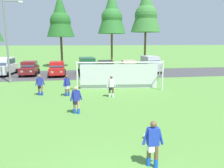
{
  "coord_description": "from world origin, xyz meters",
  "views": [
    {
      "loc": [
        -0.84,
        -4.51,
        4.22
      ],
      "look_at": [
        1.59,
        11.11,
        1.11
      ],
      "focal_mm": 35.16,
      "sensor_mm": 36.0,
      "label": 1
    }
  ],
  "objects_px": {
    "soccer_ball": "(146,136)",
    "player_trailing_back": "(40,85)",
    "parked_car_slot_right": "(129,67)",
    "parked_car_slot_center": "(87,66)",
    "street_lamp": "(9,41)",
    "player_defender_far": "(76,100)",
    "soccer_goal": "(119,75)",
    "parked_car_slot_far_right": "(150,64)",
    "parked_car_slot_center_right": "(106,67)",
    "parked_car_slot_left": "(29,68)",
    "player_winger_left": "(111,87)",
    "player_striker_near": "(153,144)",
    "parked_car_slot_center_left": "(57,69)",
    "player_midfield_center": "(67,86)",
    "parked_car_slot_far_left": "(4,66)"
  },
  "relations": [
    {
      "from": "soccer_ball",
      "to": "player_trailing_back",
      "type": "distance_m",
      "value": 10.57
    },
    {
      "from": "parked_car_slot_right",
      "to": "parked_car_slot_center",
      "type": "bearing_deg",
      "value": -175.63
    },
    {
      "from": "player_trailing_back",
      "to": "street_lamp",
      "type": "xyz_separation_m",
      "value": [
        -3.81,
        6.16,
        3.39
      ]
    },
    {
      "from": "player_defender_far",
      "to": "soccer_goal",
      "type": "bearing_deg",
      "value": 59.15
    },
    {
      "from": "soccer_goal",
      "to": "parked_car_slot_far_right",
      "type": "bearing_deg",
      "value": 58.47
    },
    {
      "from": "soccer_goal",
      "to": "player_trailing_back",
      "type": "xyz_separation_m",
      "value": [
        -6.59,
        -1.39,
        -0.47
      ]
    },
    {
      "from": "parked_car_slot_center",
      "to": "parked_car_slot_center_right",
      "type": "xyz_separation_m",
      "value": [
        2.38,
        0.27,
        -0.24
      ]
    },
    {
      "from": "parked_car_slot_center_right",
      "to": "soccer_ball",
      "type": "bearing_deg",
      "value": -92.03
    },
    {
      "from": "soccer_ball",
      "to": "street_lamp",
      "type": "bearing_deg",
      "value": 122.87
    },
    {
      "from": "parked_car_slot_left",
      "to": "parked_car_slot_center",
      "type": "distance_m",
      "value": 7.22
    },
    {
      "from": "player_winger_left",
      "to": "parked_car_slot_left",
      "type": "height_order",
      "value": "parked_car_slot_left"
    },
    {
      "from": "soccer_ball",
      "to": "player_striker_near",
      "type": "height_order",
      "value": "player_striker_near"
    },
    {
      "from": "player_defender_far",
      "to": "parked_car_slot_center_right",
      "type": "xyz_separation_m",
      "value": [
        3.71,
        15.54,
        0.05
      ]
    },
    {
      "from": "soccer_goal",
      "to": "street_lamp",
      "type": "relative_size",
      "value": 0.93
    },
    {
      "from": "parked_car_slot_center_left",
      "to": "street_lamp",
      "type": "height_order",
      "value": "street_lamp"
    },
    {
      "from": "soccer_ball",
      "to": "player_defender_far",
      "type": "distance_m",
      "value": 4.95
    },
    {
      "from": "soccer_ball",
      "to": "parked_car_slot_center_left",
      "type": "distance_m",
      "value": 19.68
    },
    {
      "from": "player_trailing_back",
      "to": "player_midfield_center",
      "type": "bearing_deg",
      "value": -14.01
    },
    {
      "from": "player_trailing_back",
      "to": "parked_car_slot_center_left",
      "type": "relative_size",
      "value": 0.38
    },
    {
      "from": "soccer_goal",
      "to": "parked_car_slot_far_right",
      "type": "xyz_separation_m",
      "value": [
        6.3,
        10.27,
        -0.18
      ]
    },
    {
      "from": "player_striker_near",
      "to": "parked_car_slot_center_left",
      "type": "relative_size",
      "value": 0.38
    },
    {
      "from": "player_defender_far",
      "to": "parked_car_slot_right",
      "type": "bearing_deg",
      "value": 66.5
    },
    {
      "from": "parked_car_slot_far_right",
      "to": "street_lamp",
      "type": "distance_m",
      "value": 17.86
    },
    {
      "from": "soccer_goal",
      "to": "player_defender_far",
      "type": "distance_m",
      "value": 7.37
    },
    {
      "from": "street_lamp",
      "to": "parked_car_slot_left",
      "type": "bearing_deg",
      "value": 80.96
    },
    {
      "from": "soccer_ball",
      "to": "player_defender_far",
      "type": "relative_size",
      "value": 0.13
    },
    {
      "from": "soccer_goal",
      "to": "player_midfield_center",
      "type": "bearing_deg",
      "value": -156.93
    },
    {
      "from": "parked_car_slot_center",
      "to": "street_lamp",
      "type": "relative_size",
      "value": 0.58
    },
    {
      "from": "parked_car_slot_left",
      "to": "parked_car_slot_center_right",
      "type": "relative_size",
      "value": 0.98
    },
    {
      "from": "player_trailing_back",
      "to": "parked_car_slot_left",
      "type": "xyz_separation_m",
      "value": [
        -3.04,
        11.06,
        0.05
      ]
    },
    {
      "from": "parked_car_slot_center_left",
      "to": "parked_car_slot_center_right",
      "type": "height_order",
      "value": "same"
    },
    {
      "from": "soccer_ball",
      "to": "parked_car_slot_center_right",
      "type": "xyz_separation_m",
      "value": [
        0.69,
        19.4,
        0.77
      ]
    },
    {
      "from": "player_winger_left",
      "to": "parked_car_slot_right",
      "type": "distance_m",
      "value": 12.88
    },
    {
      "from": "soccer_ball",
      "to": "soccer_goal",
      "type": "distance_m",
      "value": 10.27
    },
    {
      "from": "parked_car_slot_center_right",
      "to": "parked_car_slot_far_right",
      "type": "distance_m",
      "value": 6.46
    },
    {
      "from": "parked_car_slot_center",
      "to": "street_lamp",
      "type": "xyz_separation_m",
      "value": [
        -7.96,
        -4.18,
        3.09
      ]
    },
    {
      "from": "parked_car_slot_center_left",
      "to": "parked_car_slot_far_right",
      "type": "relative_size",
      "value": 0.91
    },
    {
      "from": "player_trailing_back",
      "to": "parked_car_slot_center_right",
      "type": "bearing_deg",
      "value": 58.41
    },
    {
      "from": "player_defender_far",
      "to": "player_trailing_back",
      "type": "bearing_deg",
      "value": 119.78
    },
    {
      "from": "parked_car_slot_center",
      "to": "player_striker_near",
      "type": "bearing_deg",
      "value": -86.66
    },
    {
      "from": "soccer_goal",
      "to": "parked_car_slot_left",
      "type": "distance_m",
      "value": 13.65
    },
    {
      "from": "soccer_goal",
      "to": "parked_car_slot_center",
      "type": "xyz_separation_m",
      "value": [
        -2.45,
        8.95,
        -0.18
      ]
    },
    {
      "from": "player_trailing_back",
      "to": "parked_car_slot_center_left",
      "type": "height_order",
      "value": "parked_car_slot_center_left"
    },
    {
      "from": "player_trailing_back",
      "to": "parked_car_slot_left",
      "type": "distance_m",
      "value": 11.46
    },
    {
      "from": "player_striker_near",
      "to": "street_lamp",
      "type": "relative_size",
      "value": 0.2
    },
    {
      "from": "player_midfield_center",
      "to": "street_lamp",
      "type": "distance_m",
      "value": 9.54
    },
    {
      "from": "parked_car_slot_far_left",
      "to": "parked_car_slot_left",
      "type": "bearing_deg",
      "value": -9.03
    },
    {
      "from": "soccer_ball",
      "to": "player_trailing_back",
      "type": "xyz_separation_m",
      "value": [
        -5.84,
        8.78,
        0.71
      ]
    },
    {
      "from": "player_midfield_center",
      "to": "player_defender_far",
      "type": "xyz_separation_m",
      "value": [
        0.72,
        -4.4,
        0.0
      ]
    },
    {
      "from": "player_defender_far",
      "to": "parked_car_slot_center_right",
      "type": "distance_m",
      "value": 15.97
    }
  ]
}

